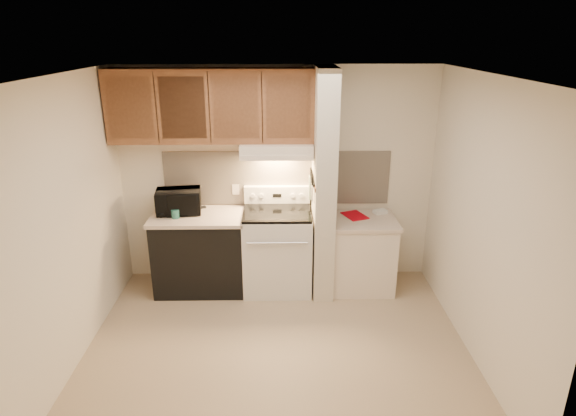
{
  "coord_description": "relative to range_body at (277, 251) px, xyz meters",
  "views": [
    {
      "loc": [
        0.04,
        -3.85,
        2.82
      ],
      "look_at": [
        0.12,
        0.75,
        1.13
      ],
      "focal_mm": 30.0,
      "sensor_mm": 36.0,
      "label": 1
    }
  ],
  "objects": [
    {
      "name": "teal_jar",
      "position": [
        -1.11,
        -0.09,
        0.5
      ],
      "size": [
        0.11,
        0.11,
        0.09
      ],
      "primitive_type": "cylinder",
      "rotation": [
        0.0,
        0.0,
        0.37
      ],
      "color": "#235D55",
      "rests_on": "left_countertop"
    },
    {
      "name": "knife_strip",
      "position": [
        0.39,
        -0.06,
        0.86
      ],
      "size": [
        0.02,
        0.42,
        0.04
      ],
      "primitive_type": "cube",
      "color": "black",
      "rests_on": "partition_pillar"
    },
    {
      "name": "range_knob_left_outer",
      "position": [
        -0.28,
        0.24,
        0.59
      ],
      "size": [
        0.05,
        0.02,
        0.05
      ],
      "primitive_type": "cylinder",
      "rotation": [
        1.57,
        0.0,
        0.0
      ],
      "color": "silver",
      "rests_on": "range_backguard"
    },
    {
      "name": "knife_blade_a",
      "position": [
        0.38,
        -0.21,
        0.76
      ],
      "size": [
        0.01,
        0.03,
        0.16
      ],
      "primitive_type": "cube",
      "color": "silver",
      "rests_on": "knife_strip"
    },
    {
      "name": "hood_lip",
      "position": [
        0.0,
        -0.08,
        1.12
      ],
      "size": [
        0.78,
        0.04,
        0.06
      ],
      "primitive_type": "cube",
      "color": "silver",
      "rests_on": "range_hood"
    },
    {
      "name": "floor",
      "position": [
        0.0,
        -1.16,
        -0.46
      ],
      "size": [
        3.6,
        3.6,
        0.0
      ],
      "primitive_type": "plane",
      "color": "tan",
      "rests_on": "ground"
    },
    {
      "name": "range_hood",
      "position": [
        0.0,
        0.12,
        1.17
      ],
      "size": [
        0.78,
        0.44,
        0.15
      ],
      "primitive_type": "cube",
      "color": "silver",
      "rests_on": "upper_cabinets"
    },
    {
      "name": "cab_gap_a",
      "position": [
        -1.23,
        0.01,
        1.62
      ],
      "size": [
        0.01,
        0.01,
        0.73
      ],
      "primitive_type": "cube",
      "color": "black",
      "rests_on": "upper_cabinets"
    },
    {
      "name": "right_cab_base",
      "position": [
        0.97,
        -0.01,
        -0.06
      ],
      "size": [
        0.7,
        0.6,
        0.81
      ],
      "primitive_type": "cube",
      "color": "silver",
      "rests_on": "floor"
    },
    {
      "name": "oven_mitt",
      "position": [
        0.38,
        0.17,
        0.71
      ],
      "size": [
        0.03,
        0.11,
        0.26
      ],
      "primitive_type": "cube",
      "color": "gray",
      "rests_on": "partition_pillar"
    },
    {
      "name": "knife_handle_e",
      "position": [
        0.38,
        0.11,
        0.91
      ],
      "size": [
        0.02,
        0.02,
        0.1
      ],
      "primitive_type": "cylinder",
      "color": "black",
      "rests_on": "knife_strip"
    },
    {
      "name": "cooktop",
      "position": [
        0.0,
        0.0,
        0.48
      ],
      "size": [
        0.74,
        0.64,
        0.03
      ],
      "primitive_type": "cube",
      "color": "black",
      "rests_on": "range_body"
    },
    {
      "name": "knife_blade_d",
      "position": [
        0.38,
        0.03,
        0.76
      ],
      "size": [
        0.01,
        0.04,
        0.16
      ],
      "primitive_type": "cube",
      "color": "silver",
      "rests_on": "knife_strip"
    },
    {
      "name": "wall_right",
      "position": [
        1.8,
        -1.16,
        0.79
      ],
      "size": [
        0.02,
        3.0,
        2.5
      ],
      "primitive_type": "cube",
      "color": "silver",
      "rests_on": "floor"
    },
    {
      "name": "range_display",
      "position": [
        0.0,
        0.24,
        0.59
      ],
      "size": [
        0.1,
        0.01,
        0.04
      ],
      "primitive_type": "cube",
      "color": "black",
      "rests_on": "range_backguard"
    },
    {
      "name": "spoon_rest",
      "position": [
        -0.92,
        0.21,
        0.46
      ],
      "size": [
        0.21,
        0.13,
        0.01
      ],
      "primitive_type": "cube",
      "rotation": [
        0.0,
        0.0,
        0.35
      ],
      "color": "black",
      "rests_on": "left_countertop"
    },
    {
      "name": "knife_blade_c",
      "position": [
        0.38,
        -0.05,
        0.74
      ],
      "size": [
        0.01,
        0.04,
        0.2
      ],
      "primitive_type": "cube",
      "color": "silver",
      "rests_on": "knife_strip"
    },
    {
      "name": "wall_back",
      "position": [
        0.0,
        0.34,
        0.79
      ],
      "size": [
        3.6,
        2.5,
        0.02
      ],
      "primitive_type": "cube",
      "rotation": [
        1.57,
        0.0,
        0.0
      ],
      "color": "silver",
      "rests_on": "floor"
    },
    {
      "name": "cab_door_b",
      "position": [
        -0.96,
        0.01,
        1.62
      ],
      "size": [
        0.46,
        0.01,
        0.63
      ],
      "primitive_type": "cube",
      "color": "brown",
      "rests_on": "upper_cabinets"
    },
    {
      "name": "range_knob_right_inner",
      "position": [
        0.18,
        0.24,
        0.59
      ],
      "size": [
        0.05,
        0.02,
        0.05
      ],
      "primitive_type": "cylinder",
      "rotation": [
        1.57,
        0.0,
        0.0
      ],
      "color": "silver",
      "rests_on": "range_backguard"
    },
    {
      "name": "upper_cabinets",
      "position": [
        -0.69,
        0.17,
        1.62
      ],
      "size": [
        2.18,
        0.33,
        0.77
      ],
      "primitive_type": "cube",
      "color": "brown",
      "rests_on": "wall_back"
    },
    {
      "name": "left_countertop",
      "position": [
        -0.88,
        0.01,
        0.43
      ],
      "size": [
        1.04,
        0.67,
        0.04
      ],
      "primitive_type": "cube",
      "color": "beige",
      "rests_on": "dishwasher_front"
    },
    {
      "name": "range_body",
      "position": [
        0.0,
        0.0,
        0.0
      ],
      "size": [
        0.76,
        0.65,
        0.92
      ],
      "primitive_type": "cube",
      "color": "silver",
      "rests_on": "floor"
    },
    {
      "name": "cab_gap_c",
      "position": [
        -0.14,
        0.01,
        1.62
      ],
      "size": [
        0.01,
        0.01,
        0.73
      ],
      "primitive_type": "cube",
      "color": "black",
      "rests_on": "upper_cabinets"
    },
    {
      "name": "right_countertop",
      "position": [
        0.97,
        -0.01,
        0.37
      ],
      "size": [
        0.74,
        0.64,
        0.04
      ],
      "primitive_type": "cube",
      "color": "beige",
      "rests_on": "right_cab_base"
    },
    {
      "name": "cab_door_d",
      "position": [
        0.13,
        0.01,
        1.62
      ],
      "size": [
        0.46,
        0.01,
        0.63
      ],
      "primitive_type": "cube",
      "color": "brown",
      "rests_on": "upper_cabinets"
    },
    {
      "name": "range_knob_left_inner",
      "position": [
        -0.18,
        0.24,
        0.59
      ],
      "size": [
        0.05,
        0.02,
        0.05
      ],
      "primitive_type": "cylinder",
      "rotation": [
        1.57,
        0.0,
        0.0
      ],
      "color": "silver",
      "rests_on": "range_backguard"
    },
    {
      "name": "oven_handle",
      "position": [
        0.0,
        -0.35,
        0.26
      ],
      "size": [
        0.65,
        0.02,
        0.02
      ],
      "primitive_type": "cylinder",
      "rotation": [
        0.0,
        1.57,
        0.0
      ],
      "color": "silver",
      "rests_on": "range_body"
    },
    {
      "name": "ceiling",
      "position": [
        0.0,
        -1.16,
        2.04
      ],
      "size": [
        3.6,
        3.6,
        0.0
      ],
      "primitive_type": "plane",
      "rotation": [
        3.14,
        0.0,
        0.0
      ],
      "color": "white",
      "rests_on": "wall_back"
    },
    {
      "name": "range_backguard",
      "position": [
        0.0,
        0.28,
        0.59
      ],
      "size": [
        0.76,
        0.08,
        0.2
      ],
      "primitive_type": "cube",
      "color": "silver",
      "rests_on": "range_body"
    },
    {
      "name": "wall_left",
      "position": [
        -1.8,
        -1.16,
        0.79
      ],
      "size": [
        0.02,
        3.0,
        2.5
      ],
      "primitive_type": "cube",
      "color": "silver",
      "rests_on": "floor"
    },
    {
      "name": "cab_door_a",
      "position": [
        -1.51,
        0.01,
        1.62
      ],
      "size": [
        0.46,
        0.01,
        0.63
      ],
      "primitive_type": "cube",
      "color": "brown",
      "rests_on": "upper_cabinets"
    },
    {
      "name": "pillar_trim",
      "position": [
        0.39,
        -0.01,
        0.84
      ],
      "size": [
        0.01,
        0.7,
        0.04
      ],
      "primitive_type": "cube",
      "color": "brown",
      "rests_on": "partition_pillar"
    },
    {
      "name": "red_folder",
      "position": [
        0.88,
        0.09,
        0.39
      ],
      "size": [
        0.31,
        0.35,
        0.01
      ],
      "primitive_type": "cube",
      "rotation": [
        0.0,
        0.0,
        0.39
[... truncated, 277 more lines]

